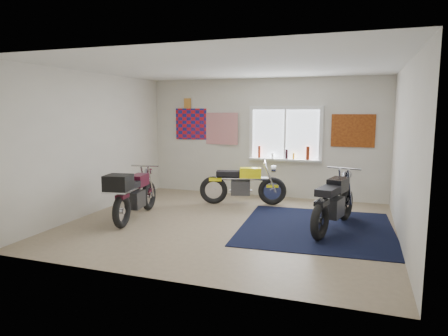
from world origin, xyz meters
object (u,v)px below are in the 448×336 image
(yellow_triumph, at_px, (242,185))
(black_chrome_bike, at_px, (334,204))
(navy_rug, at_px, (316,228))
(maroon_tourer, at_px, (133,194))

(yellow_triumph, distance_m, black_chrome_bike, 2.31)
(navy_rug, distance_m, maroon_tourer, 3.29)
(navy_rug, height_order, maroon_tourer, maroon_tourer)
(navy_rug, bearing_deg, maroon_tourer, -170.00)
(black_chrome_bike, distance_m, maroon_tourer, 3.53)
(black_chrome_bike, bearing_deg, maroon_tourer, 114.00)
(navy_rug, relative_size, black_chrome_bike, 1.36)
(navy_rug, xyz_separation_m, yellow_triumph, (-1.69, 1.29, 0.40))
(black_chrome_bike, bearing_deg, yellow_triumph, 71.67)
(navy_rug, xyz_separation_m, black_chrome_bike, (0.27, 0.05, 0.43))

